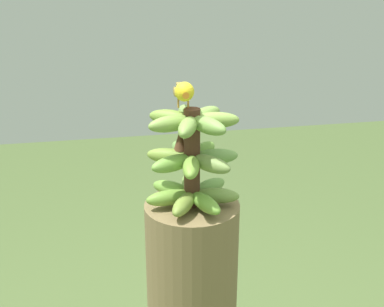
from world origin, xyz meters
name	(u,v)px	position (x,y,z in m)	size (l,w,h in m)	color
banana_bunch	(192,158)	(0.00, 0.00, 1.26)	(0.27, 0.27, 0.28)	#4C2D1E
perched_bird	(184,92)	(0.00, -0.02, 1.45)	(0.17, 0.06, 0.08)	#C68933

